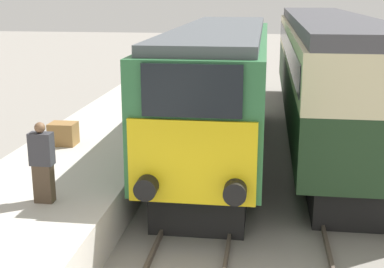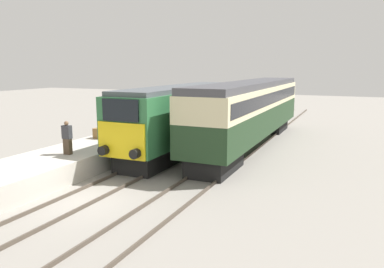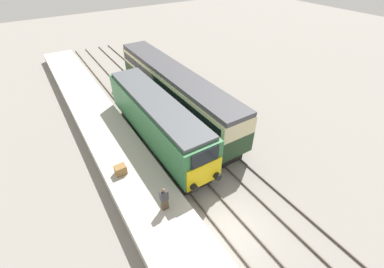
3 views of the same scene
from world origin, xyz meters
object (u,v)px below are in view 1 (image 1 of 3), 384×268
person_on_platform (42,163)px  locomotive (220,87)px  passenger_carriage (325,64)px  luggage_crate (63,134)px

person_on_platform → locomotive: bearing=66.4°
passenger_carriage → person_on_platform: passenger_carriage is taller
passenger_carriage → person_on_platform: size_ratio=10.94×
passenger_carriage → locomotive: bearing=-135.3°
passenger_carriage → luggage_crate: passenger_carriage is taller
locomotive → person_on_platform: 7.17m
passenger_carriage → luggage_crate: 9.59m
passenger_carriage → luggage_crate: size_ratio=25.09×
locomotive → luggage_crate: locomotive is taller
luggage_crate → person_on_platform: bearing=-74.1°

